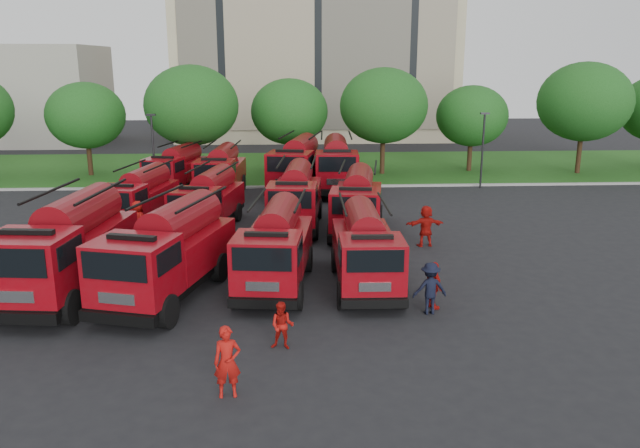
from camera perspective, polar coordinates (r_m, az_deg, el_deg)
The scene contains 31 objects.
ground at distance 25.63m, azimuth -0.26°, elevation -4.50°, with size 140.00×140.00×0.00m, color black.
lawn at distance 50.88m, azimuth -1.62°, elevation 5.20°, with size 70.00×16.00×0.12m, color #1D4813.
curb at distance 42.91m, azimuth -1.37°, elevation 3.44°, with size 70.00×0.30×0.14m, color gray.
apartment_building at distance 72.30m, azimuth -0.46°, elevation 17.89°, with size 30.00×14.18×25.00m.
side_building at distance 74.13m, azimuth -26.32°, elevation 10.54°, with size 18.00×12.00×10.00m, color gray.
tree_1 at distance 49.63m, azimuth -20.64°, elevation 9.27°, with size 5.71×5.71×6.98m.
tree_2 at distance 46.30m, azimuth -11.66°, elevation 10.57°, with size 6.72×6.72×8.22m.
tree_3 at distance 48.33m, azimuth -2.81°, elevation 10.21°, with size 5.88×5.88×7.19m.
tree_4 at distance 47.33m, azimuth 5.84°, elevation 10.71°, with size 6.55×6.55×8.01m.
tree_5 at distance 49.89m, azimuth 13.73°, elevation 9.57°, with size 5.46×5.46×6.68m.
tree_6 at distance 51.28m, azimuth 23.03°, elevation 10.25°, with size 6.89×6.89×8.42m.
lamp_post_0 at distance 42.68m, azimuth -15.01°, elevation 6.74°, with size 0.60×0.25×5.11m.
lamp_post_1 at distance 43.76m, azimuth 14.66°, elevation 6.94°, with size 0.60×0.25×5.11m.
fire_truck_0 at distance 24.73m, azimuth -22.09°, elevation -1.96°, with size 3.53×8.08×3.57m.
fire_truck_1 at distance 23.35m, azimuth -13.68°, elevation -2.47°, with size 4.45×7.83×3.38m.
fire_truck_2 at distance 23.89m, azimuth -4.07°, elevation -2.07°, with size 3.11×6.98×3.08m.
fire_truck_3 at distance 23.86m, azimuth 4.17°, elevation -2.25°, with size 2.50×6.54×2.96m.
fire_truck_4 at distance 34.16m, azimuth -16.23°, elevation 2.35°, with size 3.36×6.73×2.93m.
fire_truck_5 at distance 32.58m, azimuth -10.16°, elevation 2.15°, with size 3.37×6.78×2.95m.
fire_truck_6 at distance 32.51m, azimuth -2.23°, elevation 2.53°, with size 3.05×7.13×3.16m.
fire_truck_7 at distance 31.42m, azimuth 3.43°, elevation 2.03°, with size 3.36×7.09×3.10m.
fire_truck_8 at distance 42.88m, azimuth -12.94°, elevation 4.98°, with size 3.64×6.79×2.94m.
fire_truck_9 at distance 40.71m, azimuth -9.03°, elevation 4.78°, with size 2.88×6.96×3.10m.
fire_truck_10 at distance 41.42m, azimuth -2.05°, elevation 5.43°, with size 4.21×8.15×3.54m.
fire_truck_11 at distance 41.61m, azimuth 1.48°, elevation 5.46°, with size 3.18×7.83×3.50m.
firefighter_0 at distance 16.95m, azimuth -8.35°, elevation -15.27°, with size 0.70×0.51×1.92m, color #A4100C.
firefighter_1 at distance 19.25m, azimuth -3.43°, elevation -11.28°, with size 0.72×0.39×1.48m, color #A4100C.
firefighter_2 at distance 22.45m, azimuth 10.26°, elevation -7.59°, with size 1.00×0.57×1.70m, color #A4100C.
firefighter_3 at distance 22.02m, azimuth 9.92°, elevation -8.03°, with size 1.18×0.61×1.82m, color black.
firefighter_4 at distance 31.41m, azimuth -16.20°, elevation -1.48°, with size 0.97×0.63×1.98m, color #A4100C.
firefighter_5 at distance 29.73m, azimuth 9.56°, elevation -1.99°, with size 1.81×0.78×1.95m, color #A4100C.
Camera 1 is at (-1.11, -24.18, 8.41)m, focal length 35.00 mm.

